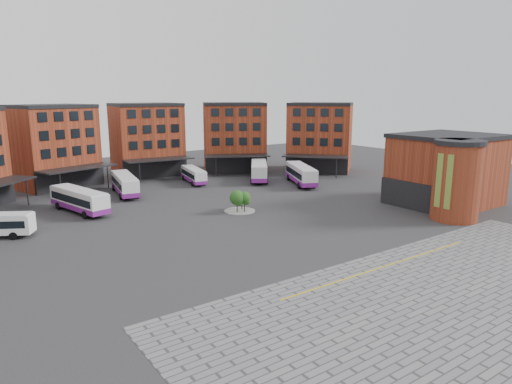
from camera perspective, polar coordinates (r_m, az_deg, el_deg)
ground at (r=54.64m, az=3.07°, el=-5.32°), size 160.00×160.00×0.00m
paving_zone at (r=42.44m, az=24.42°, el=-11.70°), size 50.00×22.00×0.02m
yellow_line at (r=46.56m, az=15.88°, el=-8.91°), size 26.00×0.15×0.02m
main_building at (r=84.32m, az=-15.88°, el=5.45°), size 94.14×42.48×14.60m
east_building at (r=72.63m, az=22.84°, el=2.41°), size 17.40×15.40×10.60m
tree_island at (r=64.37m, az=-1.93°, el=-0.94°), size 4.40×4.40×3.25m
bus_b at (r=68.83m, az=-21.24°, el=-0.92°), size 5.48×12.14×3.33m
bus_c at (r=78.61m, az=-16.08°, el=0.99°), size 4.77×12.18×3.35m
bus_d at (r=86.48m, az=-7.82°, el=2.14°), size 4.21×10.23×2.81m
bus_e at (r=88.38m, az=0.37°, el=2.74°), size 9.61×12.04×3.56m
bus_f at (r=84.66m, az=5.63°, el=2.25°), size 7.97×12.54×3.53m
blue_car at (r=66.58m, az=23.00°, el=-2.52°), size 3.91×1.50×1.27m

